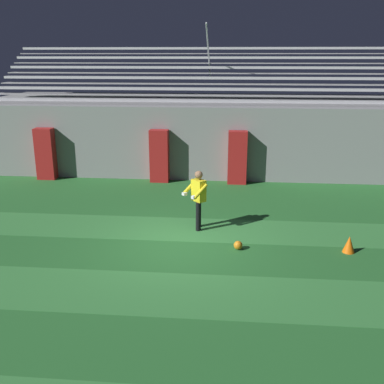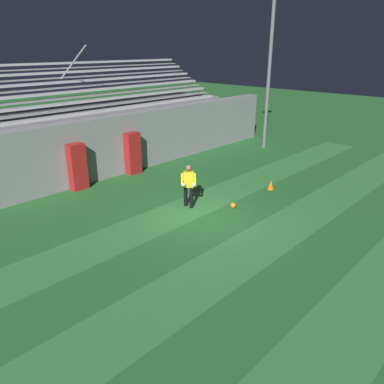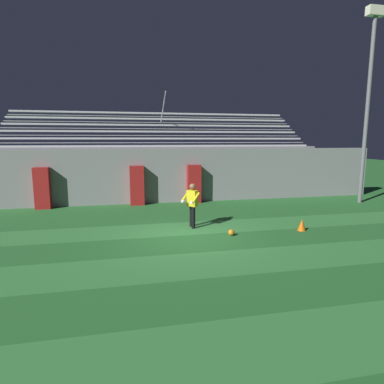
% 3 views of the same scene
% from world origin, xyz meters
% --- Properties ---
extents(ground_plane, '(80.00, 80.00, 0.00)m').
position_xyz_m(ground_plane, '(0.00, 0.00, 0.00)').
color(ground_plane, '#286B2D').
extents(turf_stripe_mid, '(28.00, 1.78, 0.01)m').
position_xyz_m(turf_stripe_mid, '(0.00, -2.45, 0.00)').
color(turf_stripe_mid, '#38843D').
rests_on(turf_stripe_mid, ground).
extents(turf_stripe_far, '(28.00, 1.78, 0.01)m').
position_xyz_m(turf_stripe_far, '(0.00, 1.10, 0.00)').
color(turf_stripe_far, '#38843D').
rests_on(turf_stripe_far, ground).
extents(back_wall, '(24.00, 0.60, 2.80)m').
position_xyz_m(back_wall, '(0.00, 6.50, 1.40)').
color(back_wall, gray).
rests_on(back_wall, ground).
extents(padding_pillar_gate_left, '(0.70, 0.44, 1.99)m').
position_xyz_m(padding_pillar_gate_left, '(-1.47, 5.95, 0.99)').
color(padding_pillar_gate_left, '#B21E1E').
rests_on(padding_pillar_gate_left, ground).
extents(padding_pillar_gate_right, '(0.70, 0.44, 1.99)m').
position_xyz_m(padding_pillar_gate_right, '(1.47, 5.95, 0.99)').
color(padding_pillar_gate_right, '#B21E1E').
rests_on(padding_pillar_gate_right, ground).
extents(padding_pillar_far_left, '(0.70, 0.44, 1.99)m').
position_xyz_m(padding_pillar_far_left, '(-5.93, 5.95, 0.99)').
color(padding_pillar_far_left, '#B21E1E').
rests_on(padding_pillar_far_left, ground).
extents(bleacher_stand, '(18.00, 4.75, 5.83)m').
position_xyz_m(bleacher_stand, '(0.00, 9.19, 1.51)').
color(bleacher_stand, gray).
rests_on(bleacher_stand, ground).
extents(goalkeeper, '(0.74, 0.74, 1.67)m').
position_xyz_m(goalkeeper, '(0.37, 1.17, 0.95)').
color(goalkeeper, black).
rests_on(goalkeeper, ground).
extents(soccer_ball, '(0.22, 0.22, 0.22)m').
position_xyz_m(soccer_ball, '(1.47, -0.14, 0.11)').
color(soccer_ball, orange).
rests_on(soccer_ball, ground).
extents(traffic_cone, '(0.30, 0.30, 0.42)m').
position_xyz_m(traffic_cone, '(4.19, -0.06, 0.21)').
color(traffic_cone, orange).
rests_on(traffic_cone, ground).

